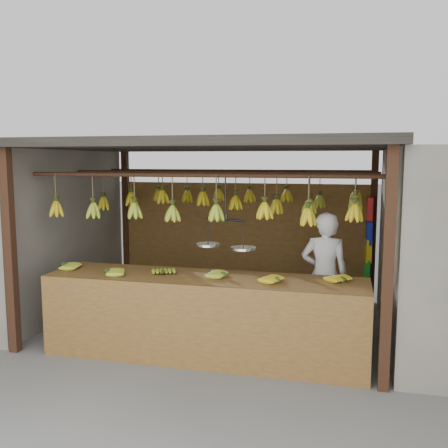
# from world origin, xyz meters

# --- Properties ---
(ground) EXTENTS (80.00, 80.00, 0.00)m
(ground) POSITION_xyz_m (0.00, 0.00, 0.00)
(ground) COLOR #5B5B57
(stall) EXTENTS (4.30, 3.30, 2.40)m
(stall) POSITION_xyz_m (0.00, 0.33, 1.97)
(stall) COLOR black
(stall) RESTS_ON ground
(counter) EXTENTS (3.61, 0.80, 0.96)m
(counter) POSITION_xyz_m (0.13, -1.23, 0.71)
(counter) COLOR brown
(counter) RESTS_ON ground
(hanging_bananas) EXTENTS (3.60, 2.23, 0.39)m
(hanging_bananas) POSITION_xyz_m (0.00, -0.00, 1.61)
(hanging_bananas) COLOR gold
(hanging_bananas) RESTS_ON ground
(balance_scale) EXTENTS (0.69, 0.40, 0.79)m
(balance_scale) POSITION_xyz_m (0.34, -1.00, 1.27)
(balance_scale) COLOR black
(balance_scale) RESTS_ON ground
(vendor) EXTENTS (0.60, 0.42, 1.55)m
(vendor) POSITION_xyz_m (1.38, -0.18, 0.77)
(vendor) COLOR white
(vendor) RESTS_ON ground
(bag_bundles) EXTENTS (0.08, 0.26, 1.26)m
(bag_bundles) POSITION_xyz_m (1.94, 1.35, 0.98)
(bag_bundles) COLOR red
(bag_bundles) RESTS_ON ground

